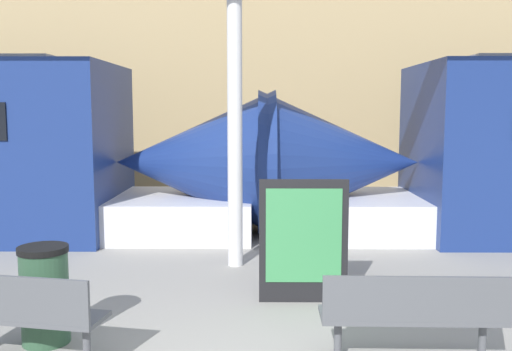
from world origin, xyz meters
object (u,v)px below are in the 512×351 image
(bench_near, at_px, (413,311))
(trash_bin, at_px, (45,294))
(bench_far, at_px, (21,311))
(support_column_near, at_px, (235,133))
(poster_board, at_px, (303,241))

(bench_near, bearing_deg, trash_bin, 172.42)
(bench_far, distance_m, trash_bin, 0.54)
(support_column_near, bearing_deg, bench_near, -62.73)
(bench_far, bearing_deg, trash_bin, 99.99)
(trash_bin, xyz_separation_m, support_column_near, (1.74, 2.81, 1.46))
(support_column_near, bearing_deg, bench_far, -117.51)
(bench_far, relative_size, poster_board, 1.01)
(bench_near, distance_m, bench_far, 3.46)
(bench_far, relative_size, trash_bin, 1.54)
(bench_near, relative_size, support_column_near, 0.42)
(trash_bin, relative_size, poster_board, 0.66)
(bench_near, distance_m, trash_bin, 3.49)
(bench_near, xyz_separation_m, poster_board, (-0.84, 1.73, 0.23))
(trash_bin, xyz_separation_m, poster_board, (2.61, 1.21, 0.26))
(bench_far, bearing_deg, poster_board, 44.43)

